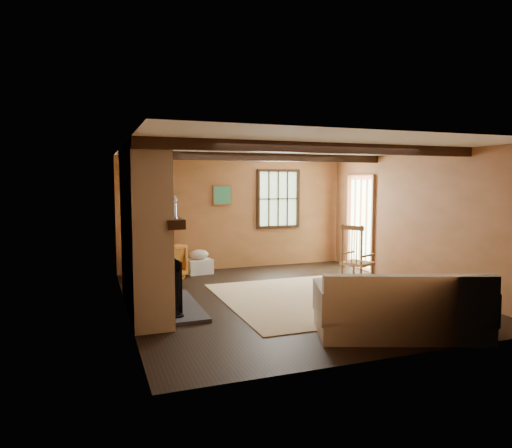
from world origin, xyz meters
name	(u,v)px	position (x,y,z in m)	size (l,w,h in m)	color
ground	(286,297)	(0.00, 0.00, 0.00)	(5.50, 5.50, 0.00)	black
room_envelope	(293,197)	(0.22, 0.26, 1.63)	(5.02, 5.52, 2.44)	#AE643E
fireplace	(145,236)	(-2.23, 0.00, 1.10)	(1.02, 2.30, 2.40)	#A55F40
rug	(303,299)	(0.20, -0.20, 0.00)	(2.50, 3.00, 0.01)	beige
rocking_chair	(356,261)	(1.44, 0.20, 0.48)	(0.92, 0.74, 1.14)	tan
sofa	(401,312)	(0.56, -2.20, 0.29)	(2.21, 1.54, 0.82)	beige
firewood_pile	(145,271)	(-1.99, 2.46, 0.12)	(0.68, 0.12, 0.25)	brown
laundry_basket	(199,266)	(-0.90, 2.38, 0.15)	(0.50, 0.38, 0.30)	white
basket_pillow	(199,254)	(-0.90, 2.38, 0.40)	(0.39, 0.31, 0.20)	beige
armchair	(161,261)	(-1.70, 2.15, 0.35)	(0.74, 0.76, 0.69)	#BF6026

